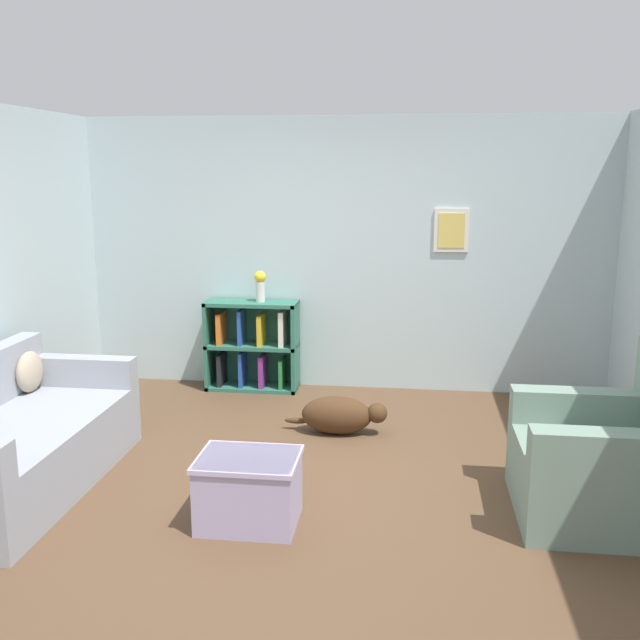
{
  "coord_description": "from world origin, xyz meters",
  "views": [
    {
      "loc": [
        0.64,
        -4.54,
        2.11
      ],
      "look_at": [
        0.0,
        0.4,
        1.05
      ],
      "focal_mm": 40.0,
      "sensor_mm": 36.0,
      "label": 1
    }
  ],
  "objects_px": {
    "dog": "(340,415)",
    "vase": "(260,284)",
    "bookshelf": "(253,346)",
    "recliner_chair": "(610,461)",
    "coffee_table": "(249,488)",
    "couch": "(12,444)"
  },
  "relations": [
    {
      "from": "recliner_chair",
      "to": "coffee_table",
      "type": "height_order",
      "value": "recliner_chair"
    },
    {
      "from": "coffee_table",
      "to": "dog",
      "type": "bearing_deg",
      "value": 75.9
    },
    {
      "from": "coffee_table",
      "to": "vase",
      "type": "xyz_separation_m",
      "value": [
        -0.48,
        2.66,
        0.81
      ]
    },
    {
      "from": "couch",
      "to": "vase",
      "type": "distance_m",
      "value": 2.75
    },
    {
      "from": "dog",
      "to": "vase",
      "type": "bearing_deg",
      "value": 128.49
    },
    {
      "from": "couch",
      "to": "vase",
      "type": "relative_size",
      "value": 6.45
    },
    {
      "from": "bookshelf",
      "to": "dog",
      "type": "relative_size",
      "value": 1.04
    },
    {
      "from": "couch",
      "to": "bookshelf",
      "type": "relative_size",
      "value": 2.16
    },
    {
      "from": "vase",
      "to": "recliner_chair",
      "type": "bearing_deg",
      "value": -40.78
    },
    {
      "from": "coffee_table",
      "to": "dog",
      "type": "distance_m",
      "value": 1.61
    },
    {
      "from": "bookshelf",
      "to": "recliner_chair",
      "type": "height_order",
      "value": "recliner_chair"
    },
    {
      "from": "coffee_table",
      "to": "vase",
      "type": "bearing_deg",
      "value": 100.27
    },
    {
      "from": "vase",
      "to": "couch",
      "type": "bearing_deg",
      "value": -117.02
    },
    {
      "from": "recliner_chair",
      "to": "couch",
      "type": "bearing_deg",
      "value": -178.88
    },
    {
      "from": "bookshelf",
      "to": "vase",
      "type": "relative_size",
      "value": 2.99
    },
    {
      "from": "recliner_chair",
      "to": "dog",
      "type": "xyz_separation_m",
      "value": [
        -1.78,
        1.19,
        -0.21
      ]
    },
    {
      "from": "bookshelf",
      "to": "recliner_chair",
      "type": "distance_m",
      "value": 3.59
    },
    {
      "from": "recliner_chair",
      "to": "bookshelf",
      "type": "bearing_deg",
      "value": 139.9
    },
    {
      "from": "vase",
      "to": "bookshelf",
      "type": "bearing_deg",
      "value": 166.95
    },
    {
      "from": "coffee_table",
      "to": "couch",
      "type": "bearing_deg",
      "value": 170.08
    },
    {
      "from": "recliner_chair",
      "to": "coffee_table",
      "type": "distance_m",
      "value": 2.21
    },
    {
      "from": "coffee_table",
      "to": "bookshelf",
      "type": "bearing_deg",
      "value": 102.04
    }
  ]
}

